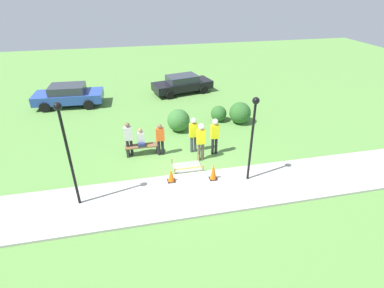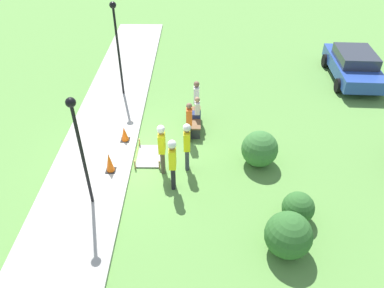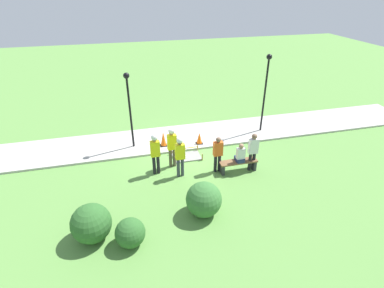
{
  "view_description": "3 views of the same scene",
  "coord_description": "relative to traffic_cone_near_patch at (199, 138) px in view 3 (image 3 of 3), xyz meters",
  "views": [
    {
      "loc": [
        -2.29,
        -10.89,
        7.73
      ],
      "look_at": [
        0.3,
        1.02,
        0.98
      ],
      "focal_mm": 28.0,
      "sensor_mm": 36.0,
      "label": 1
    },
    {
      "loc": [
        10.68,
        2.27,
        8.61
      ],
      "look_at": [
        0.48,
        2.14,
        0.98
      ],
      "focal_mm": 35.0,
      "sensor_mm": 36.0,
      "label": 2
    },
    {
      "loc": [
        2.7,
        12.44,
        7.47
      ],
      "look_at": [
        -0.16,
        1.08,
        0.98
      ],
      "focal_mm": 28.0,
      "sensor_mm": 36.0,
      "label": 3
    }
  ],
  "objects": [
    {
      "name": "bystander_in_gray_shirt",
      "position": [
        -1.64,
        2.73,
        0.62
      ],
      "size": [
        0.4,
        0.23,
        1.78
      ],
      "color": "black",
      "rests_on": "ground_plane"
    },
    {
      "name": "traffic_cone_far_patch",
      "position": [
        1.8,
        -0.22,
        0.08
      ],
      "size": [
        0.34,
        0.34,
        0.75
      ],
      "color": "black",
      "rests_on": "sidewalk"
    },
    {
      "name": "ground_plane",
      "position": [
        0.93,
        0.45,
        -0.39
      ],
      "size": [
        60.0,
        60.0,
        0.0
      ],
      "primitive_type": "plane",
      "color": "#5B8E42"
    },
    {
      "name": "shrub_rounded_near",
      "position": [
        3.84,
        5.77,
        0.09
      ],
      "size": [
        0.96,
        0.96,
        0.96
      ],
      "color": "#2D6028",
      "rests_on": "ground_plane"
    },
    {
      "name": "worker_supervisor",
      "position": [
        2.48,
        1.99,
        0.77
      ],
      "size": [
        0.4,
        0.28,
        1.91
      ],
      "color": "black",
      "rests_on": "ground_plane"
    },
    {
      "name": "bystander_in_orange_shirt",
      "position": [
        -0.14,
        2.47,
        0.55
      ],
      "size": [
        0.4,
        0.22,
        1.68
      ],
      "color": "black",
      "rests_on": "ground_plane"
    },
    {
      "name": "person_seated_on_bench",
      "position": [
        -1.06,
        2.74,
        0.47
      ],
      "size": [
        0.36,
        0.44,
        0.89
      ],
      "color": "navy",
      "rests_on": "park_bench"
    },
    {
      "name": "sidewalk",
      "position": [
        0.93,
        -0.96,
        -0.34
      ],
      "size": [
        28.0,
        2.82,
        0.1
      ],
      "color": "#ADAAA3",
      "rests_on": "ground_plane"
    },
    {
      "name": "shrub_rounded_far",
      "position": [
        5.01,
        5.23,
        0.25
      ],
      "size": [
        1.3,
        1.3,
        1.3
      ],
      "color": "#2D6028",
      "rests_on": "ground_plane"
    },
    {
      "name": "park_bench",
      "position": [
        -1.03,
        2.69,
        -0.04
      ],
      "size": [
        1.67,
        0.44,
        0.52
      ],
      "color": "#2D2D33",
      "rests_on": "ground_plane"
    },
    {
      "name": "worker_trainee",
      "position": [
        1.51,
        2.43,
        0.73
      ],
      "size": [
        0.4,
        0.27,
        1.86
      ],
      "color": "#383D47",
      "rests_on": "ground_plane"
    },
    {
      "name": "worker_assistant",
      "position": [
        1.69,
        1.59,
        0.77
      ],
      "size": [
        0.4,
        0.28,
        1.92
      ],
      "color": "brown",
      "rests_on": "ground_plane"
    },
    {
      "name": "shrub_rounded_mid",
      "position": [
        1.2,
        4.96,
        0.25
      ],
      "size": [
        1.29,
        1.29,
        1.29
      ],
      "color": "#387033",
      "rests_on": "ground_plane"
    },
    {
      "name": "wet_concrete_patch",
      "position": [
        0.9,
        1.02,
        -0.36
      ],
      "size": [
        1.35,
        0.91,
        0.34
      ],
      "color": "gray",
      "rests_on": "ground_plane"
    },
    {
      "name": "lamppost_far",
      "position": [
        -3.7,
        -0.65,
        2.4
      ],
      "size": [
        0.28,
        0.28,
        4.14
      ],
      "color": "black",
      "rests_on": "sidewalk"
    },
    {
      "name": "traffic_cone_near_patch",
      "position": [
        0.0,
        0.0,
        0.0
      ],
      "size": [
        0.34,
        0.34,
        0.6
      ],
      "color": "black",
      "rests_on": "sidewalk"
    },
    {
      "name": "lamppost_near",
      "position": [
        3.27,
        -0.52,
        2.16
      ],
      "size": [
        0.28,
        0.28,
        3.73
      ],
      "color": "black",
      "rests_on": "sidewalk"
    }
  ]
}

